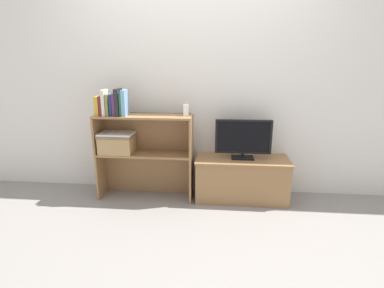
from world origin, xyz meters
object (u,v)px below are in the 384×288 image
Objects in this scene: book_forest at (122,104)px; baby_monitor at (186,110)px; book_ivory at (105,103)px; book_charcoal at (118,102)px; book_maroon at (102,105)px; book_olive at (109,105)px; tv_stand at (241,178)px; storage_basket_left at (117,143)px; tv at (243,138)px; book_plum at (115,105)px; laptop at (116,134)px; book_mustard at (98,106)px; book_skyblue at (125,103)px; book_navy at (112,105)px.

baby_monitor is at bearing 3.48° from book_forest.
book_charcoal is at bearing -0.00° from book_ivory.
book_olive reaches higher than book_maroon.
book_forest is (0.16, 0.00, -0.01)m from book_ivory.
storage_basket_left reaches higher than tv_stand.
book_plum is at bearing -176.04° from tv.
tv_stand is 0.43m from tv.
book_charcoal is (0.04, -0.00, 0.03)m from book_plum.
storage_basket_left is 1.00× the size of laptop.
tv_stand is 1.45m from book_charcoal.
storage_basket_left is at bearing 8.33° from book_mustard.
laptop is (-0.05, 0.02, -0.32)m from book_charcoal.
book_ivory reaches higher than storage_basket_left.
tv reaches higher than laptop.
book_forest reaches higher than tv_stand.
book_forest is at bearing -176.52° from baby_monitor.
book_ivory is at bearing 180.00° from book_skyblue.
baby_monitor is at bearing 1.22° from storage_basket_left.
book_ivory is 1.00× the size of book_skyblue.
book_olive is at bearing 0.00° from book_mustard.
book_olive is 0.91× the size of book_forest.
book_maroon is (0.04, -0.00, 0.00)m from book_mustard.
book_mustard is 0.55× the size of laptop.
book_olive is 0.06m from book_plum.
book_ivory reaches higher than book_navy.
book_plum is 0.39m from storage_basket_left.
book_navy is 0.39m from storage_basket_left.
storage_basket_left is (-0.08, 0.02, -0.40)m from book_forest.
book_navy is 0.61× the size of laptop.
book_mustard is 0.32m from laptop.
baby_monitor is at bearing 2.51° from book_mustard.
tv_stand is 1.61m from book_mustard.
book_forest is 0.62m from baby_monitor.
book_olive reaches higher than book_mustard.
book_navy is at bearing -176.06° from tv_stand.
laptop is at bearing -177.10° from tv.
book_forest is (0.20, 0.00, 0.02)m from book_maroon.
book_olive is at bearing -180.00° from book_plum.
tv is 2.70× the size of book_plum.
tv_stand is at bearing 3.66° from book_maroon.
book_charcoal is at bearing -175.92° from tv.
book_skyblue is 0.59m from baby_monitor.
book_skyblue reaches higher than laptop.
baby_monitor is at bearing -175.01° from tv.
book_navy is at bearing 0.00° from book_ivory.
book_mustard is at bearing 180.00° from book_charcoal.
book_charcoal is (0.09, -0.00, 0.03)m from book_olive.
book_maroon is 0.07m from book_olive.
book_skyblue reaches higher than storage_basket_left.
book_maroon is at bearing -168.84° from storage_basket_left.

